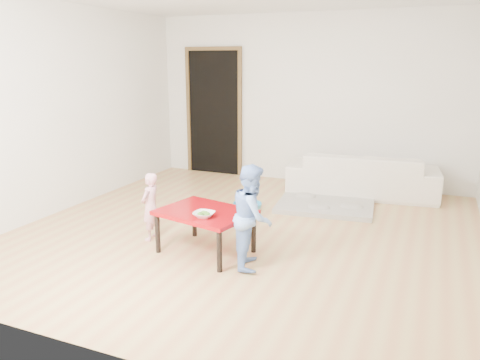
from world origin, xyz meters
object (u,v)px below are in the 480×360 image
Objects in this scene: sofa at (362,174)px; basin at (247,207)px; red_table at (206,231)px; child_blue at (252,216)px; bowl at (204,215)px; child_pink at (150,207)px.

sofa reaches higher than basin.
child_blue is at bearing -11.11° from red_table.
sofa is 5.64× the size of basin.
bowl is (-1.04, -2.95, 0.16)m from sofa.
child_blue is at bearing -66.40° from basin.
basin is (0.61, 1.28, -0.31)m from child_pink.
sofa is at bearing 146.09° from child_pink.
red_table is at bearing 113.61° from bowl.
red_table is 0.73m from child_pink.
child_pink reaches higher than bowl.
child_pink is (-0.79, 0.27, -0.10)m from bowl.
red_table is (-1.12, -2.77, -0.08)m from sofa.
child_pink is 1.28m from child_blue.
red_table is at bearing 61.91° from child_blue.
sofa is 1.87m from basin.
child_blue reaches higher than bowl.
sofa is at bearing -28.21° from child_blue.
red_table is 0.90× the size of child_blue.
basin is at bearing 96.63° from bowl.
sofa is 3.24m from child_pink.
child_pink is 1.45m from basin.
sofa is at bearing 70.59° from bowl.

